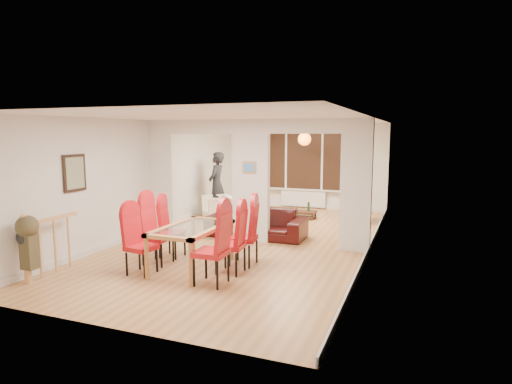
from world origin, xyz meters
The scene contains 24 objects.
floor centered at (0.00, 0.00, 0.00)m, with size 5.00×9.00×0.01m, color tan.
room_walls centered at (0.00, 0.00, 1.30)m, with size 5.00×9.00×2.60m, color silver, non-canonical shape.
divider_wall centered at (0.00, 0.00, 1.30)m, with size 5.00×0.18×2.60m, color white.
bay_window_blinds centered at (0.00, 4.44, 1.50)m, with size 3.00×0.08×1.80m, color black.
radiator centered at (0.00, 4.40, 0.30)m, with size 1.40×0.08×0.50m, color white.
pendant_light centered at (0.30, 3.30, 2.15)m, with size 0.36×0.36×0.36m, color orange.
stair_newel centered at (-2.25, -3.20, 0.55)m, with size 0.40×1.20×1.10m, color tan, non-canonical shape.
wall_poster centered at (-2.47, -2.40, 1.60)m, with size 0.04×0.52×0.67m, color gray.
pillar_photo centered at (0.00, -0.10, 1.60)m, with size 0.30×0.03×0.25m, color #4C8CD8.
dining_table centered at (-0.22, -2.16, 0.37)m, with size 0.90×1.59×0.75m, color #BA7D44, non-canonical shape.
dining_chair_la centered at (-0.88, -2.69, 0.53)m, with size 0.43×0.43×1.06m, color red, non-canonical shape.
dining_chair_lb centered at (-0.94, -2.11, 0.57)m, with size 0.46×0.46×1.14m, color red, non-canonical shape.
dining_chair_lc centered at (-0.94, -1.65, 0.52)m, with size 0.42×0.42×1.04m, color red, non-canonical shape.
dining_chair_ra centered at (0.42, -2.71, 0.59)m, with size 0.47×0.47×1.18m, color red, non-canonical shape.
dining_chair_rb centered at (0.47, -2.11, 0.55)m, with size 0.44×0.44×1.10m, color red, non-canonical shape.
dining_chair_rc centered at (0.49, -1.61, 0.56)m, with size 0.45×0.45×1.13m, color red, non-canonical shape.
sofa centered at (-0.03, 0.38, 0.32)m, with size 2.21×0.86×0.64m, color black.
armchair centered at (-1.68, 1.80, 0.33)m, with size 0.73×0.71×0.66m, color #F4E6CE.
person centered at (-1.93, 2.28, 0.90)m, with size 0.43×0.65×1.80m, color black.
television centered at (2.00, 2.98, 0.25)m, with size 0.11×0.87×0.50m, color black.
coffee_table centered at (0.33, 2.78, 0.10)m, with size 0.89×0.44×0.20m, color #361E12, non-canonical shape.
bottle centered at (0.55, 2.89, 0.33)m, with size 0.06×0.06×0.26m, color #143F19.
bowl centered at (0.14, 2.70, 0.23)m, with size 0.22×0.22×0.05m, color #361E12.
shoes centered at (-0.18, -0.25, 0.05)m, with size 0.23×0.25×0.09m, color black, non-canonical shape.
Camera 1 is at (3.33, -8.39, 2.31)m, focal length 30.00 mm.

